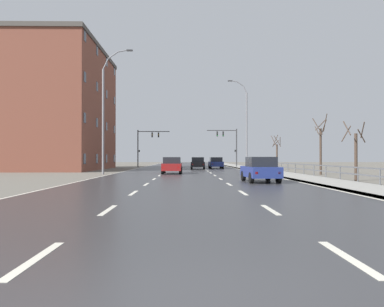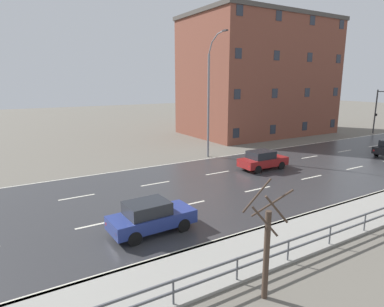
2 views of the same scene
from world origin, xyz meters
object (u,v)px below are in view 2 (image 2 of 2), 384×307
object	(u,v)px
street_lamp_left_bank	(210,99)
brick_building	(258,77)
car_near_left	(151,216)
car_near_right	(262,160)

from	to	relation	value
street_lamp_left_bank	brick_building	xyz separation A→B (m)	(-9.50, 14.48, 2.22)
street_lamp_left_bank	car_near_left	distance (m)	17.14
car_near_right	brick_building	xyz separation A→B (m)	(-15.52, 13.22, 6.95)
car_near_left	brick_building	distance (m)	34.29
car_near_right	brick_building	distance (m)	21.54
brick_building	car_near_right	bearing A→B (deg)	-40.43
brick_building	car_near_left	bearing A→B (deg)	-50.36
car_near_left	brick_building	xyz separation A→B (m)	(-21.42, 25.86, 6.95)
street_lamp_left_bank	brick_building	world-z (taller)	brick_building
street_lamp_left_bank	brick_building	size ratio (longest dim) A/B	0.57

